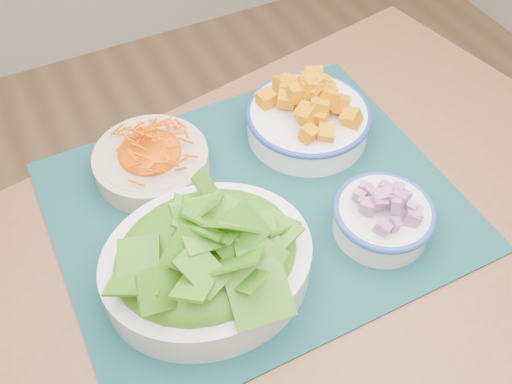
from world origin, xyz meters
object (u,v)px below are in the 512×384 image
carrot_bowl (151,157)px  lettuce_bowl (206,253)px  squash_bowl (309,114)px  table (308,270)px  onion_bowl (384,214)px  placemat (256,205)px

carrot_bowl → lettuce_bowl: lettuce_bowl is taller
carrot_bowl → squash_bowl: size_ratio=0.96×
table → lettuce_bowl: size_ratio=3.91×
lettuce_bowl → onion_bowl: size_ratio=1.73×
lettuce_bowl → carrot_bowl: bearing=93.7°
placemat → carrot_bowl: size_ratio=2.49×
table → lettuce_bowl: 0.25m
squash_bowl → lettuce_bowl: 0.33m
placemat → table: bearing=-54.6°
carrot_bowl → lettuce_bowl: bearing=-89.9°
table → onion_bowl: onion_bowl is taller
placemat → carrot_bowl: bearing=130.8°
table → placemat: placemat is taller
table → carrot_bowl: (-0.18, 0.22, 0.15)m
placemat → onion_bowl: onion_bowl is taller
table → lettuce_bowl: lettuce_bowl is taller
table → lettuce_bowl: (-0.17, -0.01, 0.18)m
placemat → lettuce_bowl: size_ratio=1.99×
carrot_bowl → onion_bowl: bearing=-45.0°
placemat → lettuce_bowl: lettuce_bowl is taller
onion_bowl → squash_bowl: bearing=88.8°
squash_bowl → carrot_bowl: bearing=172.5°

